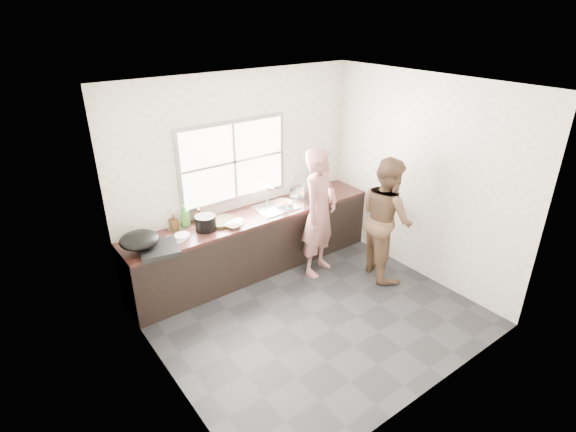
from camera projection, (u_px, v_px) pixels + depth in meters
floor at (313, 314)px, 5.49m from camera, size 3.60×3.20×0.01m
ceiling at (320, 87)px, 4.33m from camera, size 3.60×3.20×0.01m
wall_back at (240, 174)px, 6.07m from camera, size 3.60×0.01×2.70m
wall_left at (158, 266)px, 3.93m from camera, size 0.01×3.20×2.70m
wall_right at (422, 179)px, 5.88m from camera, size 0.01×3.20×2.70m
wall_front at (439, 279)px, 3.74m from camera, size 3.60×0.01×2.70m
cabinet at (255, 244)px, 6.25m from camera, size 3.60×0.62×0.82m
countertop at (254, 216)px, 6.06m from camera, size 3.60×0.64×0.04m
sink at (275, 208)px, 6.24m from camera, size 0.55×0.45×0.02m
faucet at (267, 194)px, 6.32m from camera, size 0.02×0.02×0.30m
window_frame at (233, 161)px, 5.92m from camera, size 1.60×0.05×1.10m
window_glazing at (234, 162)px, 5.91m from camera, size 1.50×0.01×1.00m
woman at (319, 217)px, 6.04m from camera, size 0.71×0.60×1.67m
person_side at (386, 218)px, 6.00m from camera, size 0.89×0.99×1.68m
cutting_board at (220, 221)px, 5.81m from camera, size 0.42×0.42×0.04m
cleaver at (236, 222)px, 5.76m from camera, size 0.25×0.18×0.01m
bowl_mince at (233, 226)px, 5.69m from camera, size 0.24×0.24×0.05m
bowl_crabs at (284, 204)px, 6.29m from camera, size 0.23×0.23×0.06m
bowl_held at (289, 206)px, 6.23m from camera, size 0.22×0.22×0.05m
black_pot at (206, 223)px, 5.60m from camera, size 0.32×0.32×0.19m
plate_food at (182, 235)px, 5.49m from camera, size 0.25×0.25×0.02m
bottle_green at (185, 215)px, 5.68m from camera, size 0.15×0.15×0.30m
bottle_brown_tall at (174, 222)px, 5.62m from camera, size 0.09×0.09×0.18m
bottle_brown_short at (199, 216)px, 5.81m from camera, size 0.15×0.15×0.17m
glass_jar at (204, 229)px, 5.57m from camera, size 0.08×0.08×0.09m
burner at (159, 249)px, 5.12m from camera, size 0.51×0.51×0.06m
wok at (139, 240)px, 5.09m from camera, size 0.58×0.58×0.17m
dish_rack at (305, 189)px, 6.50m from camera, size 0.42×0.34×0.28m
pot_lid_left at (175, 239)px, 5.40m from camera, size 0.34×0.34×0.01m
pot_lid_right at (176, 228)px, 5.67m from camera, size 0.27×0.27×0.01m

